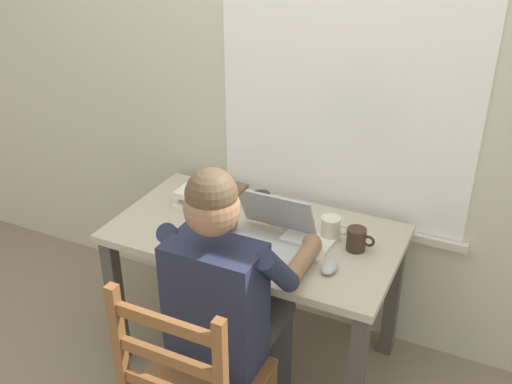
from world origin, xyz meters
TOP-DOWN VIEW (x-y plane):
  - ground_plane at (0.00, 0.00)m, footprint 8.00×8.00m
  - back_wall at (0.00, 0.42)m, footprint 6.00×0.08m
  - desk at (0.00, 0.00)m, footprint 1.24×0.69m
  - seated_person at (0.10, -0.42)m, footprint 0.50×0.60m
  - laptop at (0.10, -0.09)m, footprint 0.33×0.33m
  - computer_mouse at (0.39, -0.15)m, footprint 0.06×0.10m
  - coffee_mug_white at (0.32, 0.08)m, footprint 0.12×0.08m
  - coffee_mug_dark at (0.44, 0.04)m, footprint 0.12×0.08m
  - coffee_mug_spare at (-0.05, 0.17)m, footprint 0.12×0.08m
  - book_stack_main at (-0.34, 0.06)m, footprint 0.19×0.14m
  - paper_pile_near_laptop at (0.03, 0.16)m, footprint 0.29×0.24m
  - paper_pile_back_corner at (0.24, -0.02)m, footprint 0.23×0.21m

SIDE VIEW (x-z plane):
  - ground_plane at x=0.00m, z-range 0.00..0.00m
  - desk at x=0.00m, z-range 0.25..0.95m
  - seated_person at x=0.10m, z-range 0.06..1.30m
  - paper_pile_near_laptop at x=0.03m, z-range 0.70..0.71m
  - paper_pile_back_corner at x=0.24m, z-range 0.70..0.72m
  - computer_mouse at x=0.39m, z-range 0.70..0.74m
  - book_stack_main at x=-0.34m, z-range 0.70..0.79m
  - coffee_mug_spare at x=-0.05m, z-range 0.70..0.79m
  - coffee_mug_dark at x=0.44m, z-range 0.70..0.80m
  - coffee_mug_white at x=0.32m, z-range 0.70..0.80m
  - laptop at x=0.10m, z-range 0.64..0.86m
  - back_wall at x=0.00m, z-range 0.00..2.60m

